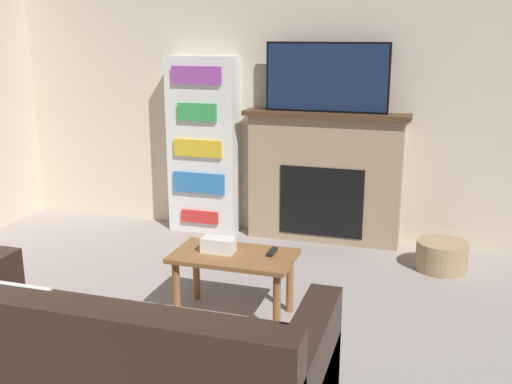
# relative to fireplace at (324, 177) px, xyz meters

# --- Properties ---
(wall_back) EXTENTS (6.49, 0.06, 2.70)m
(wall_back) POSITION_rel_fireplace_xyz_m (-0.39, 0.14, 0.75)
(wall_back) COLOR beige
(wall_back) RESTS_ON ground_plane
(fireplace) EXTENTS (1.48, 0.28, 1.20)m
(fireplace) POSITION_rel_fireplace_xyz_m (0.00, 0.00, 0.00)
(fireplace) COLOR tan
(fireplace) RESTS_ON ground_plane
(tv) EXTENTS (1.09, 0.03, 0.61)m
(tv) POSITION_rel_fireplace_xyz_m (0.00, -0.02, 0.90)
(tv) COLOR black
(tv) RESTS_ON fireplace
(couch) EXTENTS (2.04, 0.98, 0.85)m
(couch) POSITION_rel_fireplace_xyz_m (-0.45, -3.05, -0.32)
(couch) COLOR black
(couch) RESTS_ON ground_plane
(coffee_table) EXTENTS (0.82, 0.46, 0.45)m
(coffee_table) POSITION_rel_fireplace_xyz_m (-0.28, -1.70, -0.23)
(coffee_table) COLOR brown
(coffee_table) RESTS_ON ground_plane
(tissue_box) EXTENTS (0.22, 0.12, 0.10)m
(tissue_box) POSITION_rel_fireplace_xyz_m (-0.39, -1.70, -0.10)
(tissue_box) COLOR white
(tissue_box) RESTS_ON coffee_table
(remote_control) EXTENTS (0.04, 0.15, 0.02)m
(remote_control) POSITION_rel_fireplace_xyz_m (-0.04, -1.62, -0.14)
(remote_control) COLOR black
(remote_control) RESTS_ON coffee_table
(bookshelf) EXTENTS (0.66, 0.29, 1.67)m
(bookshelf) POSITION_rel_fireplace_xyz_m (-1.16, -0.02, 0.24)
(bookshelf) COLOR white
(bookshelf) RESTS_ON ground_plane
(storage_basket) EXTENTS (0.42, 0.42, 0.24)m
(storage_basket) POSITION_rel_fireplace_xyz_m (1.07, -0.42, -0.48)
(storage_basket) COLOR tan
(storage_basket) RESTS_ON ground_plane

